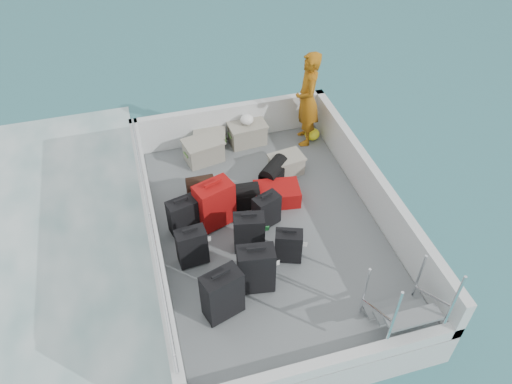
% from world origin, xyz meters
% --- Properties ---
extents(ground, '(160.00, 160.00, 0.00)m').
position_xyz_m(ground, '(0.00, 0.00, 0.00)').
color(ground, '#1A555D').
rests_on(ground, ground).
extents(ferry_hull, '(3.60, 5.00, 0.60)m').
position_xyz_m(ferry_hull, '(0.00, 0.00, 0.30)').
color(ferry_hull, silver).
rests_on(ferry_hull, ground).
extents(deck, '(3.30, 4.70, 0.02)m').
position_xyz_m(deck, '(0.00, 0.00, 0.61)').
color(deck, slate).
rests_on(deck, ferry_hull).
extents(deck_fittings, '(3.60, 5.00, 0.90)m').
position_xyz_m(deck_fittings, '(0.35, -0.32, 0.99)').
color(deck_fittings, silver).
rests_on(deck_fittings, deck).
extents(suitcase_0, '(0.57, 0.42, 0.77)m').
position_xyz_m(suitcase_0, '(-1.02, -1.31, 1.01)').
color(suitcase_0, black).
rests_on(suitcase_0, deck).
extents(suitcase_1, '(0.44, 0.28, 0.63)m').
position_xyz_m(suitcase_1, '(-1.24, -0.36, 0.94)').
color(suitcase_1, black).
rests_on(suitcase_1, deck).
extents(suitcase_2, '(0.47, 0.35, 0.62)m').
position_xyz_m(suitcase_2, '(-1.26, 0.27, 0.93)').
color(suitcase_2, black).
rests_on(suitcase_2, deck).
extents(suitcase_3, '(0.53, 0.36, 0.75)m').
position_xyz_m(suitcase_3, '(-0.49, -1.03, 1.00)').
color(suitcase_3, black).
rests_on(suitcase_3, deck).
extents(suitcase_4, '(0.49, 0.35, 0.65)m').
position_xyz_m(suitcase_4, '(-0.40, -0.33, 0.95)').
color(suitcase_4, black).
rests_on(suitcase_4, deck).
extents(suitcase_5, '(0.65, 0.51, 0.78)m').
position_xyz_m(suitcase_5, '(-0.76, 0.32, 1.01)').
color(suitcase_5, '#A50D0C').
rests_on(suitcase_5, deck).
extents(suitcase_6, '(0.44, 0.35, 0.54)m').
position_xyz_m(suitcase_6, '(0.09, -0.67, 0.89)').
color(suitcase_6, black).
rests_on(suitcase_6, deck).
extents(suitcase_7, '(0.46, 0.36, 0.57)m').
position_xyz_m(suitcase_7, '(-0.01, 0.08, 0.90)').
color(suitcase_7, black).
rests_on(suitcase_7, deck).
extents(suitcase_8, '(0.78, 0.57, 0.29)m').
position_xyz_m(suitcase_8, '(0.30, 0.54, 0.76)').
color(suitcase_8, '#A50D0C').
rests_on(suitcase_8, deck).
extents(duffel_0, '(0.45, 0.31, 0.32)m').
position_xyz_m(duffel_0, '(-0.86, 0.96, 0.78)').
color(duffel_0, black).
rests_on(duffel_0, deck).
extents(duffel_1, '(0.51, 0.34, 0.32)m').
position_xyz_m(duffel_1, '(-0.24, 0.60, 0.78)').
color(duffel_1, black).
rests_on(duffel_1, deck).
extents(duffel_2, '(0.59, 0.59, 0.32)m').
position_xyz_m(duffel_2, '(0.39, 1.00, 0.78)').
color(duffel_2, black).
rests_on(duffel_2, deck).
extents(crate_0, '(0.71, 0.56, 0.38)m').
position_xyz_m(crate_0, '(-0.62, 1.90, 0.81)').
color(crate_0, gray).
rests_on(crate_0, deck).
extents(crate_1, '(0.62, 0.49, 0.33)m').
position_xyz_m(crate_1, '(-0.45, 2.20, 0.78)').
color(crate_1, gray).
rests_on(crate_1, deck).
extents(crate_2, '(0.67, 0.48, 0.39)m').
position_xyz_m(crate_2, '(0.25, 2.20, 0.81)').
color(crate_2, gray).
rests_on(crate_2, deck).
extents(crate_3, '(0.58, 0.44, 0.32)m').
position_xyz_m(crate_3, '(0.68, 1.17, 0.78)').
color(crate_3, gray).
rests_on(crate_3, deck).
extents(yellow_bag, '(0.28, 0.26, 0.22)m').
position_xyz_m(yellow_bag, '(1.45, 1.96, 0.73)').
color(yellow_bag, '#F8F51B').
rests_on(yellow_bag, deck).
extents(white_bag, '(0.24, 0.24, 0.18)m').
position_xyz_m(white_bag, '(0.25, 2.20, 1.10)').
color(white_bag, white).
rests_on(white_bag, crate_2).
extents(passenger, '(0.55, 0.73, 1.77)m').
position_xyz_m(passenger, '(1.30, 1.96, 1.51)').
color(passenger, orange).
rests_on(passenger, deck).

